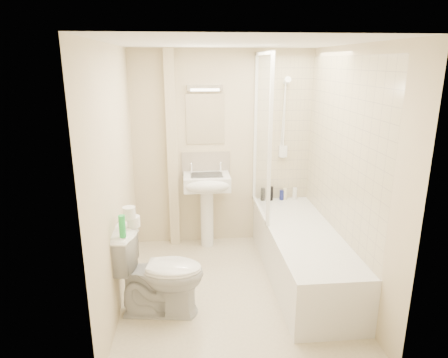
{
  "coord_description": "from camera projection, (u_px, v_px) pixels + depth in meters",
  "views": [
    {
      "loc": [
        -0.44,
        -3.57,
        2.24
      ],
      "look_at": [
        -0.08,
        0.2,
        1.13
      ],
      "focal_mm": 32.0,
      "sensor_mm": 36.0,
      "label": 1
    }
  ],
  "objects": [
    {
      "name": "floor",
      "position": [
        234.0,
        290.0,
        4.08
      ],
      "size": [
        2.5,
        2.5,
        0.0
      ],
      "primitive_type": "plane",
      "color": "beige",
      "rests_on": "ground"
    },
    {
      "name": "wall_back",
      "position": [
        223.0,
        150.0,
        4.93
      ],
      "size": [
        2.2,
        0.02,
        2.4
      ],
      "primitive_type": "cube",
      "color": "beige",
      "rests_on": "ground"
    },
    {
      "name": "wall_left",
      "position": [
        115.0,
        181.0,
        3.64
      ],
      "size": [
        0.02,
        2.5,
        2.4
      ],
      "primitive_type": "cube",
      "color": "beige",
      "rests_on": "ground"
    },
    {
      "name": "wall_right",
      "position": [
        348.0,
        175.0,
        3.84
      ],
      "size": [
        0.02,
        2.5,
        2.4
      ],
      "primitive_type": "cube",
      "color": "beige",
      "rests_on": "ground"
    },
    {
      "name": "ceiling",
      "position": [
        236.0,
        43.0,
        3.4
      ],
      "size": [
        2.2,
        2.5,
        0.02
      ],
      "primitive_type": "cube",
      "color": "white",
      "rests_on": "wall_back"
    },
    {
      "name": "tile_back",
      "position": [
        283.0,
        131.0,
        4.93
      ],
      "size": [
        0.7,
        0.01,
        1.75
      ],
      "primitive_type": "cube",
      "color": "beige",
      "rests_on": "wall_back"
    },
    {
      "name": "tile_right",
      "position": [
        341.0,
        148.0,
        3.97
      ],
      "size": [
        0.01,
        2.1,
        1.75
      ],
      "primitive_type": "cube",
      "color": "beige",
      "rests_on": "wall_right"
    },
    {
      "name": "pipe_boxing",
      "position": [
        172.0,
        152.0,
        4.82
      ],
      "size": [
        0.12,
        0.12,
        2.4
      ],
      "primitive_type": "cube",
      "color": "beige",
      "rests_on": "ground"
    },
    {
      "name": "splashback",
      "position": [
        206.0,
        163.0,
        4.95
      ],
      "size": [
        0.6,
        0.02,
        0.3
      ],
      "primitive_type": "cube",
      "color": "beige",
      "rests_on": "wall_back"
    },
    {
      "name": "mirror",
      "position": [
        205.0,
        119.0,
        4.8
      ],
      "size": [
        0.46,
        0.01,
        0.6
      ],
      "primitive_type": "cube",
      "color": "white",
      "rests_on": "wall_back"
    },
    {
      "name": "strip_light",
      "position": [
        205.0,
        88.0,
        4.67
      ],
      "size": [
        0.42,
        0.07,
        0.07
      ],
      "primitive_type": "cube",
      "color": "silver",
      "rests_on": "wall_back"
    },
    {
      "name": "bathtub",
      "position": [
        302.0,
        252.0,
        4.26
      ],
      "size": [
        0.7,
        2.1,
        0.55
      ],
      "color": "white",
      "rests_on": "ground"
    },
    {
      "name": "shower_screen",
      "position": [
        262.0,
        136.0,
        4.47
      ],
      "size": [
        0.04,
        0.92,
        1.8
      ],
      "color": "white",
      "rests_on": "bathtub"
    },
    {
      "name": "shower_fixture",
      "position": [
        284.0,
        122.0,
        4.85
      ],
      "size": [
        0.1,
        0.16,
        0.99
      ],
      "color": "white",
      "rests_on": "wall_back"
    },
    {
      "name": "pedestal_sink",
      "position": [
        207.0,
        191.0,
        4.82
      ],
      "size": [
        0.55,
        0.5,
        1.07
      ],
      "color": "white",
      "rests_on": "ground"
    },
    {
      "name": "bottle_black_a",
      "position": [
        263.0,
        194.0,
        5.05
      ],
      "size": [
        0.06,
        0.06,
        0.16
      ],
      "primitive_type": "cylinder",
      "color": "black",
      "rests_on": "bathtub"
    },
    {
      "name": "bottle_black_b",
      "position": [
        271.0,
        193.0,
        5.06
      ],
      "size": [
        0.06,
        0.06,
        0.18
      ],
      "primitive_type": "cylinder",
      "color": "black",
      "rests_on": "bathtub"
    },
    {
      "name": "bottle_blue",
      "position": [
        282.0,
        195.0,
        5.08
      ],
      "size": [
        0.06,
        0.06,
        0.13
      ],
      "primitive_type": "cylinder",
      "color": "navy",
      "rests_on": "bathtub"
    },
    {
      "name": "bottle_cream",
      "position": [
        285.0,
        194.0,
        5.08
      ],
      "size": [
        0.05,
        0.05,
        0.15
      ],
      "primitive_type": "cylinder",
      "color": "beige",
      "rests_on": "bathtub"
    },
    {
      "name": "bottle_white_b",
      "position": [
        295.0,
        194.0,
        5.09
      ],
      "size": [
        0.06,
        0.06,
        0.15
      ],
      "primitive_type": "cylinder",
      "color": "white",
      "rests_on": "bathtub"
    },
    {
      "name": "toilet",
      "position": [
        159.0,
        272.0,
        3.63
      ],
      "size": [
        0.67,
        0.93,
        0.82
      ],
      "primitive_type": "imported",
      "rotation": [
        0.0,
        0.0,
        1.43
      ],
      "color": "white",
      "rests_on": "ground"
    },
    {
      "name": "toilet_roll_lower",
      "position": [
        134.0,
        221.0,
        3.58
      ],
      "size": [
        0.12,
        0.12,
        0.1
      ],
      "primitive_type": "cylinder",
      "color": "white",
      "rests_on": "toilet"
    },
    {
      "name": "toilet_roll_upper",
      "position": [
        129.0,
        213.0,
        3.51
      ],
      "size": [
        0.11,
        0.11,
        0.1
      ],
      "primitive_type": "cylinder",
      "color": "white",
      "rests_on": "toilet_roll_lower"
    },
    {
      "name": "green_bottle",
      "position": [
        122.0,
        226.0,
        3.35
      ],
      "size": [
        0.06,
        0.06,
        0.2
      ],
      "primitive_type": "cylinder",
      "color": "green",
      "rests_on": "toilet"
    }
  ]
}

